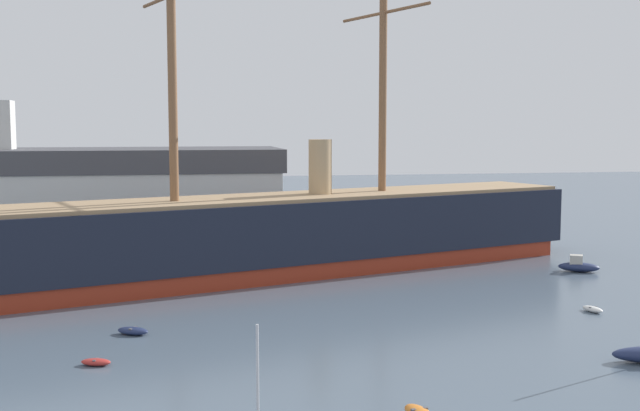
{
  "coord_description": "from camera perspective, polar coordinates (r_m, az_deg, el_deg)",
  "views": [
    {
      "loc": [
        -11.72,
        -20.86,
        14.41
      ],
      "look_at": [
        -0.46,
        38.1,
        8.3
      ],
      "focal_mm": 45.02,
      "sensor_mm": 36.0,
      "label": 1
    }
  ],
  "objects": [
    {
      "name": "dinghy_alongside_stern",
      "position": [
        65.62,
        18.81,
        -6.99
      ],
      "size": [
        1.36,
        2.04,
        0.44
      ],
      "color": "silver",
      "rests_on": "ground"
    },
    {
      "name": "tall_ship",
      "position": [
        77.28,
        -2.45,
        -1.98
      ],
      "size": [
        73.68,
        30.49,
        36.72
      ],
      "color": "maroon",
      "rests_on": "ground"
    },
    {
      "name": "motorboat_far_right",
      "position": [
        82.68,
        17.89,
        -4.1
      ],
      "size": [
        4.2,
        3.29,
        1.64
      ],
      "color": "#1E284C",
      "rests_on": "ground"
    },
    {
      "name": "sailboat_distant_centre",
      "position": [
        88.09,
        -0.27,
        -3.24
      ],
      "size": [
        5.19,
        2.01,
        6.59
      ],
      "color": "silver",
      "rests_on": "ground"
    },
    {
      "name": "dockside_warehouse_left",
      "position": [
        98.7,
        -17.65,
        0.5
      ],
      "size": [
        54.37,
        17.08,
        17.1
      ],
      "color": "#565659",
      "rests_on": "ground"
    },
    {
      "name": "dinghy_alongside_bow",
      "position": [
        57.14,
        -13.16,
        -8.67
      ],
      "size": [
        2.46,
        1.91,
        0.53
      ],
      "color": "#1E284C",
      "rests_on": "ground"
    },
    {
      "name": "dinghy_mid_left",
      "position": [
        50.71,
        -15.64,
        -10.67
      ],
      "size": [
        1.96,
        1.27,
        0.43
      ],
      "color": "#B22D28",
      "rests_on": "ground"
    }
  ]
}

